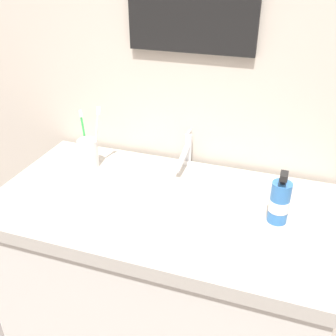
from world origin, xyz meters
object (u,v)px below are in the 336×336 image
toothbrush_cup (88,153)px  toothbrush_green (84,133)px  toothbrush_white (96,133)px  faucet (186,151)px  soap_dispenser (280,202)px

toothbrush_cup → toothbrush_green: size_ratio=0.55×
toothbrush_green → toothbrush_white: (0.06, -0.02, 0.02)m
faucet → toothbrush_cup: faucet is taller
toothbrush_green → soap_dispenser: (0.67, -0.14, -0.04)m
toothbrush_white → soap_dispenser: (0.61, -0.12, -0.06)m
toothbrush_green → toothbrush_white: size_ratio=0.86×
faucet → toothbrush_white: size_ratio=0.82×
faucet → toothbrush_white: toothbrush_white is taller
toothbrush_white → toothbrush_cup: bearing=-154.7°
toothbrush_cup → toothbrush_white: toothbrush_white is taller
toothbrush_white → soap_dispenser: size_ratio=1.31×
toothbrush_cup → toothbrush_green: bearing=130.7°
toothbrush_cup → toothbrush_green: 0.07m
toothbrush_green → toothbrush_white: toothbrush_white is taller
toothbrush_cup → toothbrush_white: bearing=25.3°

